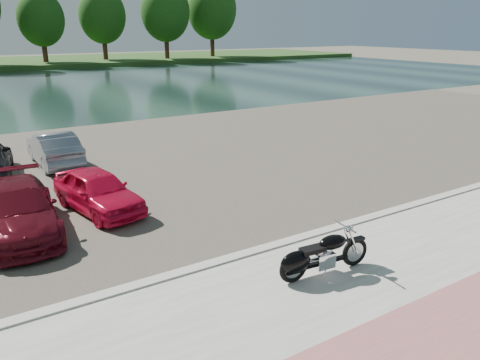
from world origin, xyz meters
name	(u,v)px	position (x,y,z in m)	size (l,w,h in m)	color
ground	(351,276)	(0.00, 0.00, 0.00)	(200.00, 200.00, 0.00)	#595447
promenade	(386,295)	(0.00, -1.00, 0.05)	(60.00, 6.00, 0.10)	#9E9C95
pink_path	(452,331)	(0.00, -2.50, 0.10)	(60.00, 2.00, 0.01)	#93535A
kerb	(295,241)	(0.00, 2.00, 0.07)	(60.00, 0.30, 0.14)	#9E9C95
parking_lot	(158,162)	(0.00, 11.00, 0.02)	(60.00, 18.00, 0.04)	#464038
river	(34,88)	(0.00, 40.00, 0.00)	(120.00, 40.00, 0.00)	#192D2B
far_trees	(27,10)	(4.36, 65.79, 7.49)	(70.25, 10.68, 12.52)	#3C2115
motorcycle	(317,257)	(-0.75, 0.32, 0.56)	(2.33, 0.75, 1.05)	black
car_3	(19,210)	(-5.85, 6.36, 0.70)	(1.84, 4.54, 1.32)	#590C19
car_4	(98,191)	(-3.62, 6.84, 0.66)	(1.47, 3.66, 1.25)	red
car_9	(54,148)	(-3.67, 12.72, 0.70)	(1.41, 4.03, 1.33)	slate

